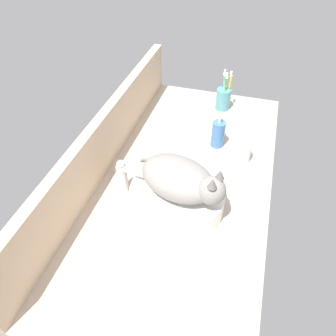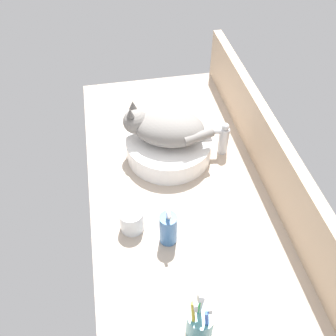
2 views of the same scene
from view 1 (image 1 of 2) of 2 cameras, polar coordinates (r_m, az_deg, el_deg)
name	(u,v)px [view 1 (image 1 of 2)]	position (r cm, az deg, el deg)	size (l,w,h in cm)	color
ground_plane	(182,182)	(122.40, 2.54, -2.41)	(131.15, 63.55, 4.00)	#B2A08E
backsplash_panel	(104,141)	(122.50, -11.03, 4.63)	(131.15, 3.60, 21.35)	#CCAD8C
sink_basin	(177,198)	(108.73, 1.59, -5.28)	(31.19, 31.19, 7.65)	white
cat	(181,179)	(101.37, 2.36, -1.93)	(24.03, 30.26, 14.00)	gray
faucet	(125,176)	(112.17, -7.50, -1.33)	(3.90, 11.86, 13.60)	silver
soap_dispenser	(218,134)	(133.64, 8.72, 5.92)	(5.28, 5.28, 14.53)	#3F72B2
toothbrush_cup	(223,98)	(157.91, 9.63, 11.96)	(6.64, 6.64, 18.68)	teal
water_glass	(241,153)	(129.55, 12.56, 2.58)	(7.51, 7.51, 7.68)	white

